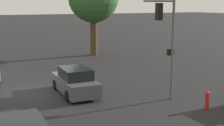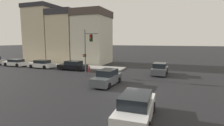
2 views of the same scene
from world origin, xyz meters
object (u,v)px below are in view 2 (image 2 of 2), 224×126
object	(u,v)px
crossing_car_0	(160,69)
parked_car_2	(16,63)
parked_car_0	(73,66)
traffic_signal	(88,46)
crossing_car_1	(107,78)
parked_car_1	(42,64)
crossing_car_2	(136,107)
fire_hydrant	(89,69)

from	to	relation	value
crossing_car_0	parked_car_2	size ratio (longest dim) A/B	0.90
parked_car_0	traffic_signal	bearing A→B (deg)	143.62
crossing_car_0	crossing_car_1	world-z (taller)	crossing_car_0
parked_car_1	parked_car_2	distance (m)	5.87
crossing_car_2	parked_car_1	size ratio (longest dim) A/B	1.06
traffic_signal	fire_hydrant	world-z (taller)	traffic_signal
traffic_signal	parked_car_1	size ratio (longest dim) A/B	1.34
crossing_car_1	parked_car_1	distance (m)	15.88
crossing_car_0	fire_hydrant	size ratio (longest dim) A/B	4.37
traffic_signal	crossing_car_0	world-z (taller)	traffic_signal
parked_car_0	fire_hydrant	size ratio (longest dim) A/B	4.93
crossing_car_0	parked_car_0	size ratio (longest dim) A/B	0.89
traffic_signal	fire_hydrant	size ratio (longest dim) A/B	6.43
parked_car_0	parked_car_2	bearing A→B (deg)	0.37
parked_car_0	parked_car_1	xyz separation A→B (m)	(-0.03, 6.02, -0.05)
crossing_car_2	parked_car_2	world-z (taller)	crossing_car_2
crossing_car_2	crossing_car_0	bearing A→B (deg)	-2.11
parked_car_2	crossing_car_1	bearing A→B (deg)	161.66
parked_car_2	traffic_signal	bearing A→B (deg)	168.47
crossing_car_0	crossing_car_1	size ratio (longest dim) A/B	0.92
crossing_car_2	parked_car_0	world-z (taller)	crossing_car_2
traffic_signal	parked_car_0	world-z (taller)	traffic_signal
parked_car_2	crossing_car_2	bearing A→B (deg)	151.22
traffic_signal	parked_car_1	xyz separation A→B (m)	(3.27, 10.42, -3.18)
parked_car_1	crossing_car_1	bearing A→B (deg)	155.37
crossing_car_1	parked_car_0	bearing A→B (deg)	-125.71
traffic_signal	crossing_car_1	world-z (taller)	traffic_signal
crossing_car_2	fire_hydrant	xyz separation A→B (m)	(12.58, 9.53, -0.25)
crossing_car_1	parked_car_1	xyz separation A→B (m)	(6.67, 14.41, -0.10)
crossing_car_1	fire_hydrant	size ratio (longest dim) A/B	4.77
parked_car_1	fire_hydrant	xyz separation A→B (m)	(-1.00, -9.43, -0.14)
parked_car_1	parked_car_0	bearing A→B (deg)	-179.48
crossing_car_0	parked_car_2	world-z (taller)	crossing_car_0
parked_car_1	traffic_signal	bearing A→B (deg)	162.79
crossing_car_0	parked_car_1	bearing A→B (deg)	93.61
crossing_car_1	traffic_signal	bearing A→B (deg)	-127.54
crossing_car_1	parked_car_1	world-z (taller)	crossing_car_1
crossing_car_1	crossing_car_2	world-z (taller)	crossing_car_2
crossing_car_1	parked_car_0	world-z (taller)	crossing_car_1
parked_car_0	parked_car_2	xyz separation A→B (m)	(0.02, 11.88, -0.07)
crossing_car_2	parked_car_1	bearing A→B (deg)	52.60
crossing_car_0	fire_hydrant	bearing A→B (deg)	101.62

